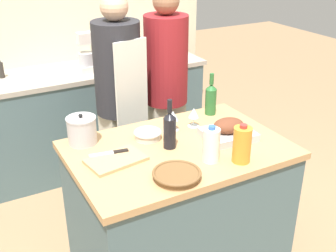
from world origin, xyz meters
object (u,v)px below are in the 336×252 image
(cutting_board, at_px, (116,160))
(wine_bottle_dark, at_px, (211,98))
(wine_glass_right, at_px, (173,117))
(condiment_bottle_short, at_px, (156,49))
(mixing_bowl, at_px, (148,134))
(wine_glass_left, at_px, (194,114))
(person_cook_guest, at_px, (166,86))
(stand_mixer, at_px, (89,56))
(milk_jug, at_px, (211,145))
(person_cook_aproned, at_px, (120,96))
(juice_jug, at_px, (242,144))
(stock_pot, at_px, (82,130))
(roasting_pan, at_px, (228,131))
(knife_chef, at_px, (110,153))
(condiment_bottle_tall, at_px, (1,70))
(wicker_basket, at_px, (177,175))
(wine_bottle_green, at_px, (170,129))

(cutting_board, xyz_separation_m, wine_bottle_dark, (0.80, 0.29, 0.10))
(wine_glass_right, relative_size, condiment_bottle_short, 0.62)
(wine_glass_right, bearing_deg, mixing_bowl, -170.05)
(wine_glass_left, bearing_deg, wine_glass_right, 173.73)
(condiment_bottle_short, relative_size, person_cook_guest, 0.12)
(wine_glass_left, xyz_separation_m, stand_mixer, (-0.22, 1.31, 0.07))
(milk_jug, distance_m, person_cook_aproned, 1.09)
(wine_glass_left, bearing_deg, cutting_board, -163.50)
(stand_mixer, bearing_deg, juice_jug, -83.28)
(stock_pot, xyz_separation_m, mixing_bowl, (0.35, -0.13, -0.05))
(roasting_pan, bearing_deg, wine_glass_right, 133.05)
(cutting_board, height_order, person_cook_aproned, person_cook_aproned)
(stock_pot, distance_m, knife_chef, 0.25)
(stand_mixer, bearing_deg, wine_glass_right, -86.35)
(stand_mixer, bearing_deg, cutting_board, -104.07)
(mixing_bowl, xyz_separation_m, condiment_bottle_tall, (-0.58, 1.53, 0.06))
(wicker_basket, xyz_separation_m, person_cook_aproned, (0.18, 1.16, -0.01))
(cutting_board, bearing_deg, knife_chef, 94.58)
(roasting_pan, bearing_deg, person_cook_aproned, 108.81)
(wicker_basket, bearing_deg, condiment_bottle_tall, 104.41)
(cutting_board, bearing_deg, mixing_bowl, 30.70)
(cutting_board, distance_m, condiment_bottle_short, 1.88)
(stand_mixer, bearing_deg, roasting_pan, -78.45)
(juice_jug, xyz_separation_m, person_cook_aproned, (-0.21, 1.17, -0.09))
(milk_jug, xyz_separation_m, wine_bottle_green, (-0.12, 0.24, 0.02))
(milk_jug, relative_size, condiment_bottle_tall, 1.41)
(milk_jug, height_order, wine_bottle_green, wine_bottle_green)
(stock_pot, relative_size, wine_glass_left, 1.48)
(knife_chef, xyz_separation_m, condiment_bottle_short, (1.05, 1.49, 0.09))
(wine_glass_left, height_order, condiment_bottle_short, condiment_bottle_short)
(stock_pot, xyz_separation_m, wine_glass_left, (0.68, -0.12, 0.01))
(wine_bottle_green, height_order, wine_bottle_dark, wine_bottle_green)
(wicker_basket, distance_m, milk_jug, 0.27)
(stock_pot, xyz_separation_m, wine_glass_right, (0.54, -0.10, 0.01))
(wine_bottle_dark, bearing_deg, wine_glass_right, -163.91)
(mixing_bowl, relative_size, milk_jug, 0.81)
(roasting_pan, relative_size, cutting_board, 0.94)
(juice_jug, xyz_separation_m, wine_bottle_green, (-0.26, 0.32, 0.01))
(stand_mixer, xyz_separation_m, condiment_bottle_short, (0.67, 0.07, -0.05))
(wine_bottle_green, height_order, person_cook_aproned, person_cook_aproned)
(stock_pot, xyz_separation_m, condiment_bottle_short, (1.13, 1.27, 0.03))
(wine_bottle_green, relative_size, wine_bottle_dark, 1.03)
(cutting_board, height_order, person_cook_guest, person_cook_guest)
(roasting_pan, relative_size, wine_bottle_dark, 1.10)
(person_cook_aproned, bearing_deg, mixing_bowl, -111.16)
(condiment_bottle_tall, distance_m, condiment_bottle_short, 1.36)
(roasting_pan, height_order, person_cook_aproned, person_cook_aproned)
(wine_glass_left, distance_m, knife_chef, 0.61)
(stock_pot, relative_size, milk_jug, 0.90)
(stock_pot, bearing_deg, mixing_bowl, -20.74)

